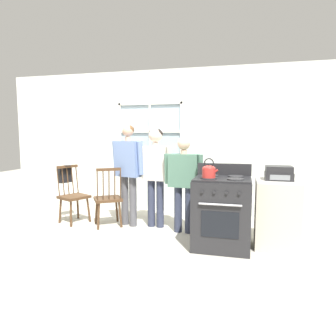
% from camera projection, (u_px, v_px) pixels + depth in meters
% --- Properties ---
extents(ground_plane, '(16.00, 16.00, 0.00)m').
position_uv_depth(ground_plane, '(137.00, 232.00, 4.55)').
color(ground_plane, '#B2AD9E').
extents(wall_back, '(6.40, 0.16, 2.70)m').
position_uv_depth(wall_back, '(162.00, 142.00, 5.75)').
color(wall_back, silver).
rests_on(wall_back, ground_plane).
extents(chair_by_window, '(0.54, 0.55, 0.97)m').
position_uv_depth(chair_by_window, '(73.00, 197.00, 5.05)').
color(chair_by_window, '#4C331E').
rests_on(chair_by_window, ground_plane).
extents(chair_near_wall, '(0.57, 0.57, 0.97)m').
position_uv_depth(chair_near_wall, '(108.00, 199.00, 4.85)').
color(chair_near_wall, '#4C331E').
rests_on(chair_near_wall, ground_plane).
extents(person_elderly_left, '(0.60, 0.34, 1.63)m').
position_uv_depth(person_elderly_left, '(128.00, 166.00, 4.83)').
color(person_elderly_left, '#4C4C51').
rests_on(person_elderly_left, ground_plane).
extents(person_teen_center, '(0.55, 0.25, 1.58)m').
position_uv_depth(person_teen_center, '(156.00, 167.00, 4.75)').
color(person_teen_center, '#2D3347').
rests_on(person_teen_center, ground_plane).
extents(person_adult_right, '(0.60, 0.24, 1.45)m').
position_uv_depth(person_adult_right, '(184.00, 176.00, 4.47)').
color(person_adult_right, '#2D3347').
rests_on(person_adult_right, ground_plane).
extents(stove, '(0.73, 0.68, 1.08)m').
position_uv_depth(stove, '(222.00, 212.00, 3.92)').
color(stove, '#232326').
rests_on(stove, ground_plane).
extents(kettle, '(0.21, 0.17, 0.25)m').
position_uv_depth(kettle, '(209.00, 171.00, 3.77)').
color(kettle, red).
rests_on(kettle, stove).
extents(potted_plant, '(0.15, 0.15, 0.24)m').
position_uv_depth(potted_plant, '(151.00, 157.00, 5.74)').
color(potted_plant, '#935B3D').
rests_on(potted_plant, wall_back).
extents(handbag, '(0.24, 0.24, 0.31)m').
position_uv_depth(handbag, '(65.00, 175.00, 5.16)').
color(handbag, black).
rests_on(handbag, chair_by_window).
extents(side_counter, '(0.55, 0.50, 0.90)m').
position_uv_depth(side_counter, '(277.00, 214.00, 3.91)').
color(side_counter, beige).
rests_on(side_counter, ground_plane).
extents(stereo, '(0.34, 0.29, 0.18)m').
position_uv_depth(stereo, '(279.00, 173.00, 3.83)').
color(stereo, '#232326').
rests_on(stereo, side_counter).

